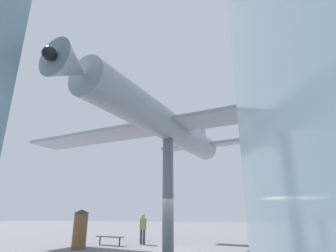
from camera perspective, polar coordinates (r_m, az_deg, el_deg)
name	(u,v)px	position (r m, az deg, el deg)	size (l,w,h in m)	color
support_pylon_central	(168,193)	(13.85, 0.00, -14.35)	(0.57, 0.57, 5.61)	slate
suspended_airplane	(166,125)	(14.38, -0.35, 0.27)	(19.90, 14.56, 3.22)	#93999E
visitor_person	(143,226)	(17.34, -5.50, -20.92)	(0.45, 0.36, 1.76)	#383842
plaza_bench	(110,237)	(17.19, -12.56, -22.57)	(1.86, 0.92, 0.50)	#4C4C51
info_kiosk	(80,228)	(15.88, -18.58, -20.37)	(0.84, 0.84, 2.00)	brown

